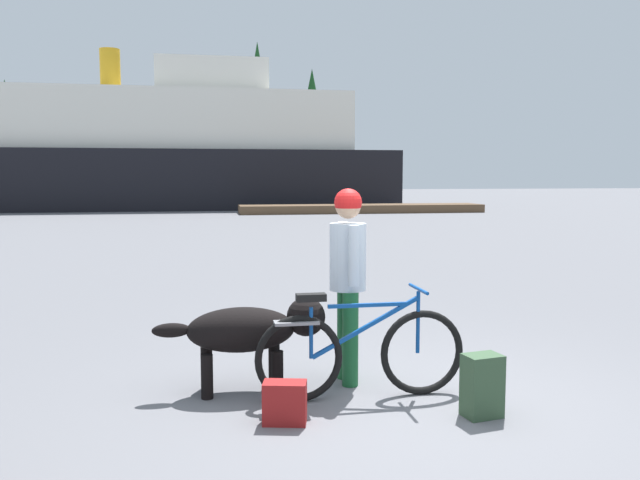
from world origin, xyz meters
TOP-DOWN VIEW (x-y plane):
  - ground_plane at (0.00, 0.00)m, footprint 160.00×160.00m
  - bicycle at (-0.30, 0.26)m, footprint 1.76×0.44m
  - person_cyclist at (-0.30, 0.70)m, footprint 0.32×0.53m
  - dog at (-1.16, 0.60)m, footprint 1.46×0.45m
  - backpack at (0.52, -0.31)m, footprint 0.31×0.24m
  - handbag_pannier at (-0.98, -0.17)m, footprint 0.35×0.25m
  - dock_pier at (6.34, 26.49)m, footprint 12.09×2.08m
  - ferry_boat at (-3.18, 33.47)m, footprint 25.22×8.46m
  - pine_tree_far_left at (-16.38, 50.46)m, footprint 3.22×3.22m
  - pine_tree_center at (3.26, 49.14)m, footprint 3.24×3.24m
  - pine_tree_far_right at (7.89, 49.84)m, footprint 3.35×3.35m

SIDE VIEW (x-z plane):
  - ground_plane at x=0.00m, z-range 0.00..0.00m
  - handbag_pannier at x=-0.98m, z-range 0.00..0.31m
  - dock_pier at x=6.34m, z-range 0.00..0.40m
  - backpack at x=0.52m, z-range 0.00..0.48m
  - bicycle at x=-0.30m, z-range -0.07..0.85m
  - dog at x=-1.16m, z-range 0.13..0.93m
  - person_cyclist at x=-0.30m, z-range 0.18..1.90m
  - ferry_boat at x=-3.18m, z-range -1.30..7.50m
  - pine_tree_far_left at x=-16.38m, z-range 1.17..10.50m
  - pine_tree_far_right at x=7.89m, z-range 1.19..11.94m
  - pine_tree_center at x=3.26m, z-range 1.61..14.27m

